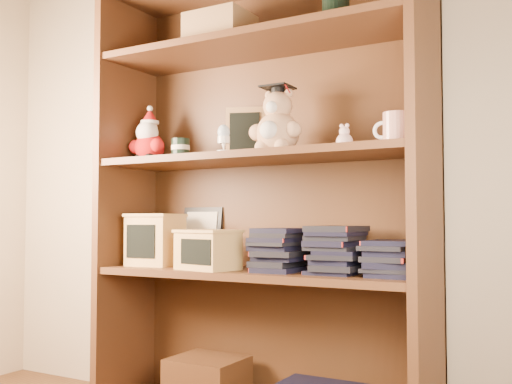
# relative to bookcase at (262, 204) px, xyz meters

# --- Properties ---
(bookcase) EXTENTS (1.20, 0.35, 1.60)m
(bookcase) POSITION_rel_bookcase_xyz_m (0.00, 0.00, 0.00)
(bookcase) COLOR #512D17
(bookcase) RESTS_ON ground
(shelf_lower) EXTENTS (1.14, 0.33, 0.02)m
(shelf_lower) POSITION_rel_bookcase_xyz_m (0.00, -0.05, -0.24)
(shelf_lower) COLOR #512D17
(shelf_lower) RESTS_ON ground
(shelf_upper) EXTENTS (1.14, 0.33, 0.02)m
(shelf_upper) POSITION_rel_bookcase_xyz_m (0.00, -0.05, 0.16)
(shelf_upper) COLOR #512D17
(shelf_upper) RESTS_ON ground
(santa_plush) EXTENTS (0.16, 0.12, 0.23)m
(santa_plush) POSITION_rel_bookcase_xyz_m (-0.47, -0.06, 0.25)
(santa_plush) COLOR #A50F0F
(santa_plush) RESTS_ON shelf_upper
(teachers_tin) EXTENTS (0.07, 0.07, 0.08)m
(teachers_tin) POSITION_rel_bookcase_xyz_m (-0.32, -0.05, 0.21)
(teachers_tin) COLOR black
(teachers_tin) RESTS_ON shelf_upper
(chalkboard_plaque) EXTENTS (0.15, 0.11, 0.19)m
(chalkboard_plaque) POSITION_rel_bookcase_xyz_m (-0.10, 0.06, 0.27)
(chalkboard_plaque) COLOR #9E7547
(chalkboard_plaque) RESTS_ON shelf_upper
(egg_cup) EXTENTS (0.05, 0.05, 0.10)m
(egg_cup) POSITION_rel_bookcase_xyz_m (-0.08, -0.13, 0.23)
(egg_cup) COLOR white
(egg_cup) RESTS_ON shelf_upper
(grad_teddy_bear) EXTENTS (0.20, 0.17, 0.24)m
(grad_teddy_bear) POSITION_rel_bookcase_xyz_m (0.09, -0.06, 0.26)
(grad_teddy_bear) COLOR tan
(grad_teddy_bear) RESTS_ON shelf_upper
(pink_figurine) EXTENTS (0.05, 0.05, 0.09)m
(pink_figurine) POSITION_rel_bookcase_xyz_m (0.33, -0.05, 0.20)
(pink_figurine) COLOR beige
(pink_figurine) RESTS_ON shelf_upper
(teacher_mug) EXTENTS (0.12, 0.08, 0.10)m
(teacher_mug) POSITION_rel_bookcase_xyz_m (0.50, -0.05, 0.22)
(teacher_mug) COLOR silver
(teacher_mug) RESTS_ON shelf_upper
(certificate_frame) EXTENTS (0.18, 0.05, 0.22)m
(certificate_frame) POSITION_rel_bookcase_xyz_m (-0.32, 0.09, -0.12)
(certificate_frame) COLOR black
(certificate_frame) RESTS_ON shelf_lower
(treats_box) EXTENTS (0.20, 0.20, 0.20)m
(treats_box) POSITION_rel_bookcase_xyz_m (-0.44, -0.05, -0.13)
(treats_box) COLOR tan
(treats_box) RESTS_ON shelf_lower
(pencils_box) EXTENTS (0.24, 0.20, 0.14)m
(pencils_box) POSITION_rel_bookcase_xyz_m (-0.15, -0.12, -0.16)
(pencils_box) COLOR tan
(pencils_box) RESTS_ON shelf_lower
(book_stack_left) EXTENTS (0.14, 0.20, 0.14)m
(book_stack_left) POSITION_rel_bookcase_xyz_m (0.09, -0.05, -0.16)
(book_stack_left) COLOR black
(book_stack_left) RESTS_ON shelf_lower
(book_stack_mid) EXTENTS (0.14, 0.20, 0.16)m
(book_stack_mid) POSITION_rel_bookcase_xyz_m (0.30, -0.05, -0.15)
(book_stack_mid) COLOR black
(book_stack_mid) RESTS_ON shelf_lower
(book_stack_right) EXTENTS (0.14, 0.20, 0.11)m
(book_stack_right) POSITION_rel_bookcase_xyz_m (0.48, -0.05, -0.17)
(book_stack_right) COLOR black
(book_stack_right) RESTS_ON shelf_lower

